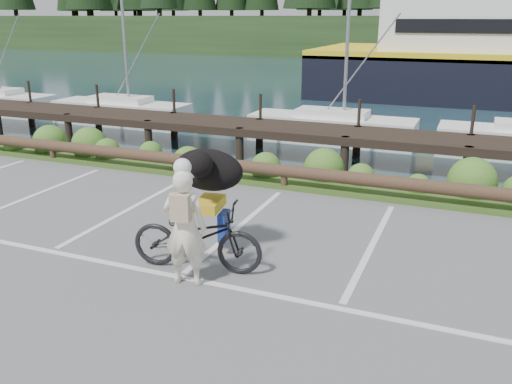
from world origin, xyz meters
TOP-DOWN VIEW (x-y plane):
  - ground at (0.00, 0.00)m, footprint 72.00×72.00m
  - harbor_backdrop at (0.39, 78.47)m, footprint 170.00×160.00m
  - vegetation_strip at (0.00, 5.30)m, footprint 34.00×1.60m
  - log_rail at (0.00, 4.60)m, footprint 32.00×0.30m
  - bicycle at (0.12, -0.02)m, footprint 2.26×1.09m
  - cyclist at (0.20, -0.52)m, footprint 0.73×0.54m
  - dog at (0.01, 0.67)m, footprint 0.80×1.32m

SIDE VIEW (x-z plane):
  - harbor_backdrop at x=0.39m, z-range -15.00..15.00m
  - ground at x=0.00m, z-range 0.00..0.00m
  - log_rail at x=0.00m, z-range -0.30..0.30m
  - vegetation_strip at x=0.00m, z-range 0.00..0.10m
  - bicycle at x=0.12m, z-range 0.00..1.14m
  - cyclist at x=0.20m, z-range 0.00..1.85m
  - dog at x=0.01m, z-range 1.14..1.86m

